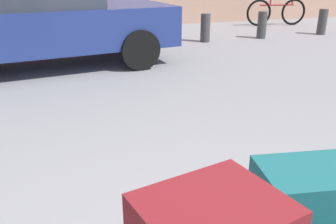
{
  "coord_description": "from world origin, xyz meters",
  "views": [
    {
      "loc": [
        -0.66,
        -0.83,
        1.54
      ],
      "look_at": [
        0.0,
        1.2,
        0.69
      ],
      "focal_mm": 39.08,
      "sensor_mm": 36.0,
      "label": 1
    }
  ],
  "objects_px": {
    "duffel_bag_teal_topmost_pile": "(317,197)",
    "bollard_kerb_far": "(322,22)",
    "parked_car": "(32,20)",
    "bicycle_leaning": "(276,12)",
    "bollard_kerb_near": "(205,28)",
    "bollard_kerb_mid": "(262,25)"
  },
  "relations": [
    {
      "from": "bicycle_leaning",
      "to": "bollard_kerb_mid",
      "type": "bearing_deg",
      "value": -131.64
    },
    {
      "from": "bicycle_leaning",
      "to": "bollard_kerb_near",
      "type": "bearing_deg",
      "value": -150.21
    },
    {
      "from": "duffel_bag_teal_topmost_pile",
      "to": "parked_car",
      "type": "height_order",
      "value": "parked_car"
    },
    {
      "from": "bollard_kerb_far",
      "to": "parked_car",
      "type": "bearing_deg",
      "value": -169.9
    },
    {
      "from": "duffel_bag_teal_topmost_pile",
      "to": "bollard_kerb_far",
      "type": "height_order",
      "value": "duffel_bag_teal_topmost_pile"
    },
    {
      "from": "parked_car",
      "to": "bollard_kerb_far",
      "type": "height_order",
      "value": "parked_car"
    },
    {
      "from": "bicycle_leaning",
      "to": "bollard_kerb_near",
      "type": "distance_m",
      "value": 3.33
    },
    {
      "from": "bollard_kerb_near",
      "to": "parked_car",
      "type": "bearing_deg",
      "value": -161.48
    },
    {
      "from": "duffel_bag_teal_topmost_pile",
      "to": "bollard_kerb_mid",
      "type": "bearing_deg",
      "value": 69.41
    },
    {
      "from": "duffel_bag_teal_topmost_pile",
      "to": "bollard_kerb_mid",
      "type": "xyz_separation_m",
      "value": [
        3.83,
        6.54,
        -0.44
      ]
    },
    {
      "from": "duffel_bag_teal_topmost_pile",
      "to": "bollard_kerb_far",
      "type": "relative_size",
      "value": 0.73
    },
    {
      "from": "bollard_kerb_mid",
      "to": "duffel_bag_teal_topmost_pile",
      "type": "bearing_deg",
      "value": -120.36
    },
    {
      "from": "bollard_kerb_near",
      "to": "bollard_kerb_far",
      "type": "distance_m",
      "value": 3.1
    },
    {
      "from": "duffel_bag_teal_topmost_pile",
      "to": "bollard_kerb_far",
      "type": "xyz_separation_m",
      "value": [
        5.51,
        6.54,
        -0.44
      ]
    },
    {
      "from": "bicycle_leaning",
      "to": "bollard_kerb_far",
      "type": "height_order",
      "value": "bicycle_leaning"
    },
    {
      "from": "duffel_bag_teal_topmost_pile",
      "to": "bicycle_leaning",
      "type": "xyz_separation_m",
      "value": [
        5.3,
        8.19,
        -0.37
      ]
    },
    {
      "from": "parked_car",
      "to": "bollard_kerb_mid",
      "type": "distance_m",
      "value": 5.09
    },
    {
      "from": "bicycle_leaning",
      "to": "bollard_kerb_near",
      "type": "height_order",
      "value": "bicycle_leaning"
    },
    {
      "from": "bollard_kerb_mid",
      "to": "bollard_kerb_near",
      "type": "bearing_deg",
      "value": 180.0
    },
    {
      "from": "duffel_bag_teal_topmost_pile",
      "to": "parked_car",
      "type": "distance_m",
      "value": 5.47
    },
    {
      "from": "bollard_kerb_near",
      "to": "bollard_kerb_mid",
      "type": "xyz_separation_m",
      "value": [
        1.42,
        0.0,
        0.0
      ]
    },
    {
      "from": "duffel_bag_teal_topmost_pile",
      "to": "bollard_kerb_near",
      "type": "bearing_deg",
      "value": 79.52
    }
  ]
}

